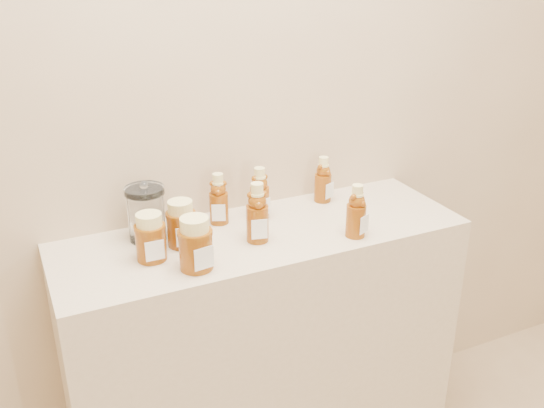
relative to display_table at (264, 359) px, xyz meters
name	(u,v)px	position (x,y,z in m)	size (l,w,h in m)	color
wall_back	(234,65)	(0.00, 0.20, 0.90)	(3.50, 0.02, 2.70)	tan
display_table	(264,359)	(0.00, 0.00, 0.00)	(1.20, 0.40, 0.90)	#BEAA8B
bear_bottle_back_left	(218,195)	(-0.09, 0.12, 0.54)	(0.06, 0.06, 0.18)	#6A3008
bear_bottle_back_mid	(260,190)	(0.04, 0.10, 0.54)	(0.06, 0.06, 0.18)	#6A3008
bear_bottle_back_right	(323,176)	(0.27, 0.13, 0.53)	(0.06, 0.06, 0.17)	#6A3008
bear_bottle_front_left	(257,209)	(-0.03, -0.04, 0.55)	(0.07, 0.07, 0.20)	#6A3008
bear_bottle_front_right	(356,208)	(0.23, -0.13, 0.54)	(0.06, 0.06, 0.18)	#6A3008
honey_jar_left	(150,237)	(-0.33, -0.02, 0.52)	(0.08, 0.08, 0.13)	#6A3008
honey_jar_back	(181,223)	(-0.23, 0.03, 0.52)	(0.08, 0.08, 0.13)	#6A3008
honey_jar_front	(196,243)	(-0.24, -0.11, 0.52)	(0.09, 0.09, 0.14)	#6A3008
glass_canister	(146,211)	(-0.31, 0.10, 0.54)	(0.11, 0.11, 0.17)	white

